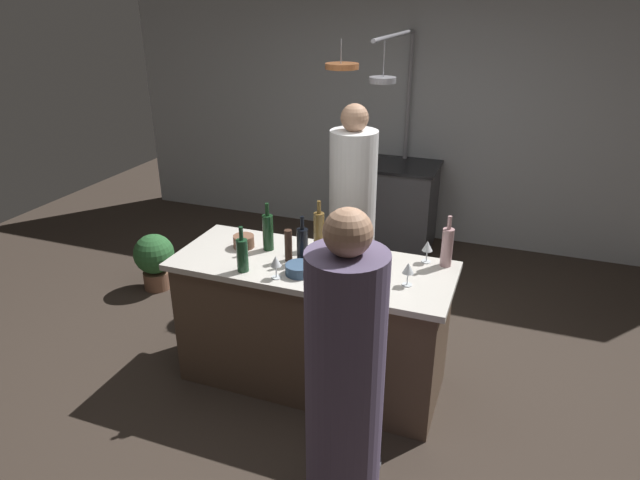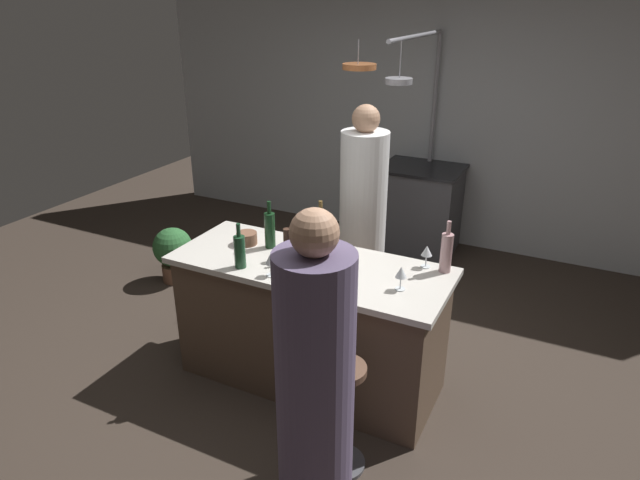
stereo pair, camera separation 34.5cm
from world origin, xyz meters
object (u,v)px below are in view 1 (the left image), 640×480
(wine_glass_near_right_guest, at_px, (276,262))
(mixing_bowl_ceramic, at_px, (329,257))
(mixing_bowl_blue, at_px, (300,269))
(potted_plant, at_px, (154,258))
(wine_bottle_amber, at_px, (319,230))
(wine_glass_by_chef, at_px, (427,247))
(wine_bottle_dark, at_px, (302,245))
(stove_range, at_px, (397,205))
(chef, at_px, (352,222))
(mixing_bowl_wooden, at_px, (244,241))
(wine_bottle_red, at_px, (268,232))
(guest_right, at_px, (344,395))
(pepper_mill, at_px, (288,245))
(wine_bottle_rose, at_px, (447,246))
(wine_bottle_green, at_px, (242,254))
(wine_glass_near_left_guest, at_px, (408,269))
(bar_stool_right, at_px, (359,410))

(wine_glass_near_right_guest, distance_m, mixing_bowl_ceramic, 0.40)
(wine_glass_near_right_guest, xyz_separation_m, mixing_bowl_blue, (0.11, 0.10, -0.07))
(potted_plant, xyz_separation_m, mixing_bowl_blue, (1.80, -0.90, 0.64))
(wine_bottle_amber, bearing_deg, wine_glass_by_chef, 2.55)
(wine_bottle_dark, bearing_deg, stove_range, 88.53)
(chef, xyz_separation_m, wine_glass_by_chef, (0.72, -0.71, 0.20))
(mixing_bowl_wooden, bearing_deg, wine_bottle_red, 8.39)
(chef, distance_m, guest_right, 2.08)
(wine_glass_near_right_guest, bearing_deg, guest_right, -47.72)
(wine_glass_by_chef, bearing_deg, wine_bottle_amber, -177.45)
(pepper_mill, xyz_separation_m, wine_bottle_amber, (0.11, 0.25, 0.03))
(potted_plant, xyz_separation_m, wine_bottle_rose, (2.61, -0.47, 0.73))
(guest_right, bearing_deg, wine_glass_by_chef, 84.36)
(potted_plant, relative_size, pepper_mill, 2.48)
(potted_plant, bearing_deg, wine_glass_near_right_guest, -30.69)
(potted_plant, xyz_separation_m, wine_bottle_green, (1.45, -0.98, 0.71))
(wine_glass_near_left_guest, bearing_deg, potted_plant, 161.57)
(guest_right, xyz_separation_m, mixing_bowl_blue, (-0.57, 0.85, 0.14))
(wine_glass_by_chef, xyz_separation_m, mixing_bowl_wooden, (-1.20, -0.20, -0.06))
(stove_range, relative_size, wine_bottle_amber, 2.67)
(stove_range, height_order, mixing_bowl_blue, mixing_bowl_blue)
(potted_plant, xyz_separation_m, wine_bottle_dark, (1.75, -0.74, 0.72))
(pepper_mill, bearing_deg, stove_range, 86.40)
(wine_glass_near_right_guest, bearing_deg, wine_glass_by_chef, 33.53)
(wine_bottle_amber, relative_size, wine_glass_near_left_guest, 2.29)
(stove_range, height_order, mixing_bowl_wooden, mixing_bowl_wooden)
(guest_right, xyz_separation_m, wine_glass_near_right_guest, (-0.68, 0.75, 0.22))
(bar_stool_right, xyz_separation_m, wine_bottle_dark, (-0.58, 0.62, 0.64))
(mixing_bowl_wooden, bearing_deg, wine_bottle_dark, -9.25)
(wine_bottle_red, relative_size, mixing_bowl_wooden, 2.32)
(wine_bottle_dark, height_order, mixing_bowl_blue, wine_bottle_dark)
(mixing_bowl_ceramic, height_order, mixing_bowl_blue, mixing_bowl_blue)
(chef, distance_m, wine_glass_near_right_guest, 1.26)
(pepper_mill, xyz_separation_m, wine_bottle_green, (-0.20, -0.23, 0.01))
(bar_stool_right, xyz_separation_m, wine_bottle_green, (-0.88, 0.38, 0.64))
(stove_range, bearing_deg, mixing_bowl_wooden, -102.35)
(guest_right, bearing_deg, wine_bottle_green, 140.07)
(wine_glass_near_left_guest, relative_size, wine_glass_near_right_guest, 1.00)
(pepper_mill, relative_size, mixing_bowl_ceramic, 1.18)
(wine_bottle_red, xyz_separation_m, mixing_bowl_wooden, (-0.17, -0.03, -0.09))
(mixing_bowl_blue, bearing_deg, wine_bottle_red, 141.99)
(mixing_bowl_ceramic, relative_size, mixing_bowl_blue, 1.02)
(wine_bottle_dark, xyz_separation_m, mixing_bowl_blue, (0.05, -0.16, -0.09))
(wine_bottle_amber, bearing_deg, wine_bottle_rose, 1.87)
(pepper_mill, relative_size, wine_bottle_red, 0.64)
(pepper_mill, xyz_separation_m, mixing_bowl_blue, (0.14, -0.15, -0.07))
(wine_bottle_dark, bearing_deg, mixing_bowl_ceramic, 24.67)
(guest_right, bearing_deg, stove_range, 99.07)
(potted_plant, height_order, wine_glass_by_chef, wine_glass_by_chef)
(guest_right, distance_m, wine_bottle_green, 1.21)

